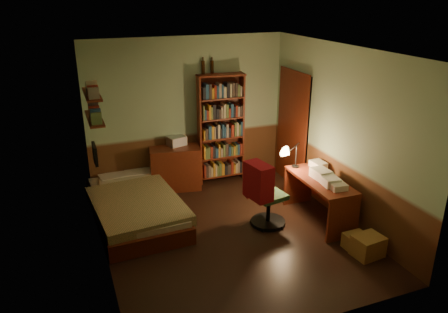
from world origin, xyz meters
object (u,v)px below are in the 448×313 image
object	(u,v)px
dresser	(175,168)
cardboard_box_b	(356,241)
desk_lamp	(297,148)
bed	(135,198)
mini_stereo	(177,141)
desk	(319,200)
cardboard_box_a	(368,246)
office_chair	(269,194)
bookshelf	(221,129)

from	to	relation	value
dresser	cardboard_box_b	world-z (taller)	dresser
dresser	desk_lamp	distance (m)	2.18
bed	dresser	bearing A→B (deg)	40.37
mini_stereo	cardboard_box_b	size ratio (longest dim) A/B	0.99
desk	cardboard_box_a	world-z (taller)	desk
bed	desk_lamp	distance (m)	2.62
office_chair	cardboard_box_a	xyz separation A→B (m)	(0.85, -1.23, -0.35)
dresser	office_chair	bearing A→B (deg)	-50.98
bookshelf	cardboard_box_b	bearing A→B (deg)	-66.89
office_chair	dresser	bearing A→B (deg)	108.71
cardboard_box_b	bookshelf	bearing A→B (deg)	107.29
cardboard_box_a	cardboard_box_b	xyz separation A→B (m)	(-0.04, 0.20, -0.04)
mini_stereo	desk_lamp	distance (m)	2.13
desk	bookshelf	bearing A→B (deg)	113.84
desk_lamp	cardboard_box_a	size ratio (longest dim) A/B	1.66
dresser	desk	distance (m)	2.55
bookshelf	mini_stereo	bearing A→B (deg)	-176.99
office_chair	cardboard_box_b	world-z (taller)	office_chair
mini_stereo	cardboard_box_a	bearing A→B (deg)	-77.70
mini_stereo	office_chair	size ratio (longest dim) A/B	0.30
bookshelf	office_chair	distance (m)	1.87
dresser	mini_stereo	xyz separation A→B (m)	(0.07, 0.12, 0.46)
dresser	desk_lamp	size ratio (longest dim) A/B	1.35
bookshelf	office_chair	size ratio (longest dim) A/B	1.97
cardboard_box_b	bed	bearing A→B (deg)	143.37
mini_stereo	cardboard_box_b	xyz separation A→B (m)	(1.70, -2.88, -0.73)
bookshelf	cardboard_box_a	distance (m)	3.28
mini_stereo	cardboard_box_a	size ratio (longest dim) A/B	0.78
dresser	desk	size ratio (longest dim) A/B	0.67
dresser	bookshelf	bearing A→B (deg)	15.51
mini_stereo	office_chair	distance (m)	2.08
mini_stereo	desk_lamp	size ratio (longest dim) A/B	0.47
bookshelf	dresser	bearing A→B (deg)	-168.70
bed	cardboard_box_a	size ratio (longest dim) A/B	5.72
desk_lamp	bookshelf	bearing A→B (deg)	129.59
mini_stereo	cardboard_box_b	world-z (taller)	mini_stereo
dresser	cardboard_box_a	bearing A→B (deg)	-48.51
desk_lamp	cardboard_box_a	distance (m)	1.84
bed	bookshelf	world-z (taller)	bookshelf
bed	cardboard_box_b	distance (m)	3.29
dresser	desk	bearing A→B (deg)	-37.60
cardboard_box_a	cardboard_box_b	size ratio (longest dim) A/B	1.26
desk	office_chair	size ratio (longest dim) A/B	1.28
bed	bookshelf	distance (m)	2.07
bookshelf	cardboard_box_b	distance (m)	3.10
bookshelf	cardboard_box_a	xyz separation A→B (m)	(0.92, -3.04, -0.84)
desk_lamp	cardboard_box_a	xyz separation A→B (m)	(0.20, -1.62, -0.86)
bed	desk	bearing A→B (deg)	-25.13
cardboard_box_a	desk_lamp	bearing A→B (deg)	97.13
mini_stereo	cardboard_box_b	bearing A→B (deg)	-76.58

